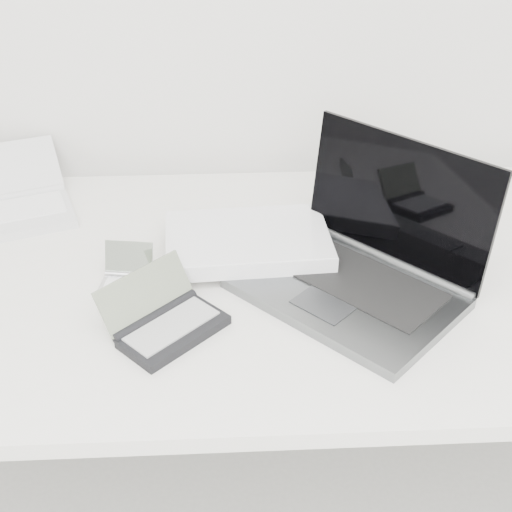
{
  "coord_description": "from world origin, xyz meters",
  "views": [
    {
      "loc": [
        -0.08,
        0.47,
        1.48
      ],
      "look_at": [
        -0.03,
        1.51,
        0.79
      ],
      "focal_mm": 50.0,
      "sensor_mm": 36.0,
      "label": 1
    }
  ],
  "objects_px": {
    "laptop_large": "(313,255)",
    "palmtop_charcoal": "(166,321)",
    "netbook_open_white": "(12,203)",
    "desk": "(271,291)"
  },
  "relations": [
    {
      "from": "laptop_large",
      "to": "palmtop_charcoal",
      "type": "height_order",
      "value": "laptop_large"
    },
    {
      "from": "palmtop_charcoal",
      "to": "netbook_open_white",
      "type": "bearing_deg",
      "value": 86.28
    },
    {
      "from": "desk",
      "to": "netbook_open_white",
      "type": "distance_m",
      "value": 0.59
    },
    {
      "from": "laptop_large",
      "to": "netbook_open_white",
      "type": "xyz_separation_m",
      "value": [
        -0.6,
        0.26,
        -0.02
      ]
    },
    {
      "from": "desk",
      "to": "laptop_large",
      "type": "distance_m",
      "value": 0.11
    },
    {
      "from": "desk",
      "to": "netbook_open_white",
      "type": "xyz_separation_m",
      "value": [
        -0.53,
        0.25,
        0.07
      ]
    },
    {
      "from": "laptop_large",
      "to": "netbook_open_white",
      "type": "height_order",
      "value": "laptop_large"
    },
    {
      "from": "laptop_large",
      "to": "palmtop_charcoal",
      "type": "distance_m",
      "value": 0.3
    },
    {
      "from": "laptop_large",
      "to": "netbook_open_white",
      "type": "relative_size",
      "value": 1.65
    },
    {
      "from": "desk",
      "to": "laptop_large",
      "type": "relative_size",
      "value": 2.82
    }
  ]
}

